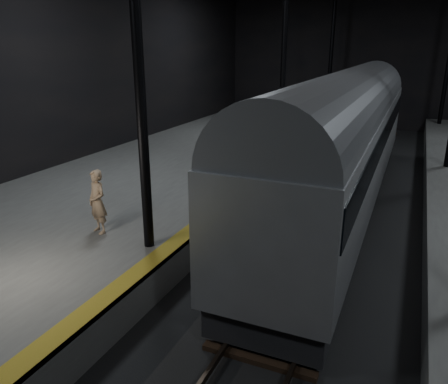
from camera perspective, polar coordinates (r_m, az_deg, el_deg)
The scene contains 6 objects.
ground at distance 14.42m, azimuth 12.48°, elevation -6.69°, with size 44.00×44.00×0.00m, color black.
platform_left at distance 17.09m, azimuth -12.76°, elevation -0.82°, with size 9.00×43.80×1.00m, color #4A4A47.
tactile_strip at distance 14.90m, azimuth 0.45°, elevation -1.19°, with size 0.50×43.80×0.01m, color olive.
track at distance 14.39m, azimuth 12.50°, elevation -6.45°, with size 2.40×43.00×0.24m.
train at distance 16.77m, azimuth 15.57°, elevation 6.98°, with size 2.88×19.22×5.14m.
woman at distance 12.67m, azimuth -16.20°, elevation -1.24°, with size 0.67×0.44×1.83m, color tan.
Camera 1 is at (2.26, -12.88, 6.07)m, focal length 35.00 mm.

